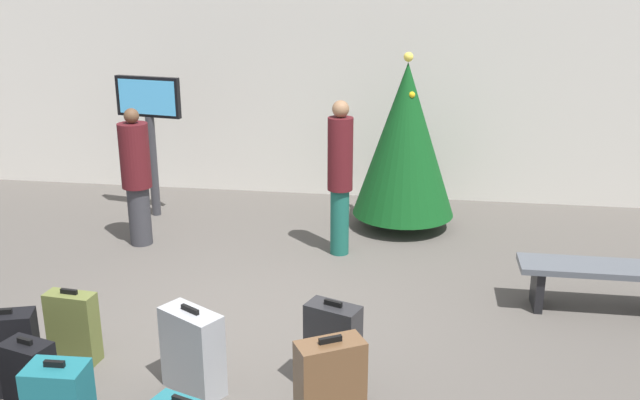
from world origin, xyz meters
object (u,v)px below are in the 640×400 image
Objects in this scene: traveller_1 at (340,174)px; suitcase_7 at (330,393)px; waiting_bench at (602,276)px; suitcase_0 at (193,351)px; suitcase_2 at (333,349)px; suitcase_1 at (73,327)px; flight_info_kiosk at (150,119)px; suitcase_8 at (7,353)px; holiday_tree at (405,140)px; traveller_0 at (136,175)px; suitcase_4 at (31,385)px.

traveller_1 is 2.20× the size of suitcase_7.
suitcase_7 is at bearing -134.16° from waiting_bench.
suitcase_2 reaches higher than suitcase_0.
flight_info_kiosk is at bearing 101.09° from suitcase_1.
waiting_bench is 2.21× the size of suitcase_8.
traveller_1 is (-2.70, 1.10, 0.61)m from waiting_bench.
flight_info_kiosk is at bearing -179.59° from holiday_tree.
traveller_0 reaches higher than suitcase_1.
suitcase_4 is at bearing -79.26° from flight_info_kiosk.
suitcase_7 is (0.36, -3.50, -0.58)m from traveller_1.
suitcase_2 is at bearing 20.08° from suitcase_4.
flight_info_kiosk is 1.20× the size of waiting_bench.
suitcase_1 is 2.23m from suitcase_2.
suitcase_7 reaches higher than suitcase_0.
traveller_0 is 2.31× the size of suitcase_0.
suitcase_1 is (0.51, -2.68, -0.57)m from traveller_0.
traveller_1 is 3.98m from suitcase_8.
suitcase_7 is (1.15, -0.48, 0.05)m from suitcase_0.
traveller_0 is at bearing 168.44° from waiting_bench.
holiday_tree is 5.25m from suitcase_8.
suitcase_4 is at bearing -150.44° from waiting_bench.
suitcase_4 is (-4.48, -2.54, -0.03)m from waiting_bench.
traveller_1 is at bearing 95.97° from suitcase_2.
suitcase_0 reaches higher than suitcase_1.
waiting_bench is (5.36, -2.12, -0.97)m from flight_info_kiosk.
suitcase_4 is at bearing -117.94° from holiday_tree.
flight_info_kiosk is 1.18m from traveller_0.
suitcase_4 reaches higher than waiting_bench.
holiday_tree is 5.36m from suitcase_4.
suitcase_1 is (-4.62, -1.63, -0.05)m from waiting_bench.
traveller_0 is 2.03× the size of suitcase_7.
traveller_1 reaches higher than suitcase_8.
waiting_bench is at bearing 36.58° from suitcase_2.
flight_info_kiosk is 2.65× the size of suitcase_4.
holiday_tree is 1.27m from traveller_1.
suitcase_8 is at bearing -85.78° from traveller_0.
suitcase_0 is at bearing -60.85° from traveller_0.
suitcase_7 is 1.16× the size of suitcase_8.
suitcase_1 is 0.59m from suitcase_8.
suitcase_7 reaches higher than waiting_bench.
suitcase_2 is 1.10× the size of suitcase_4.
traveller_0 is at bearing -178.81° from traveller_1.
traveller_1 is 3.19m from suitcase_0.
waiting_bench is 2.18× the size of suitcase_0.
suitcase_7 is at bearing -22.75° from suitcase_0.
suitcase_4 is at bearing -159.92° from suitcase_2.
waiting_bench is at bearing 28.89° from suitcase_0.
suitcase_0 is at bearing -104.53° from traveller_1.
flight_info_kiosk reaches higher than traveller_1.
waiting_bench is at bearing 29.56° from suitcase_4.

